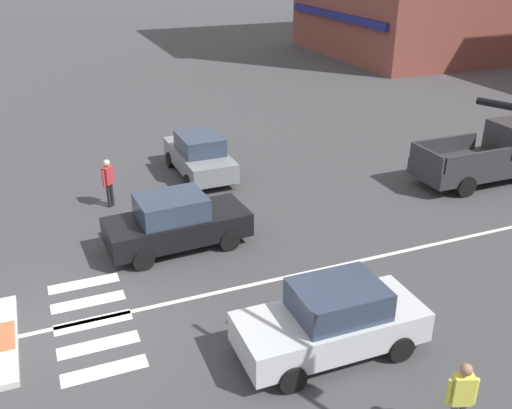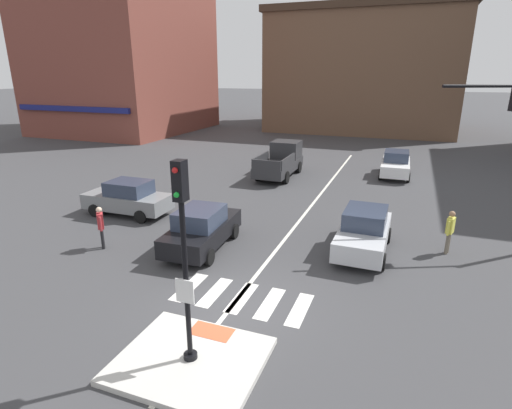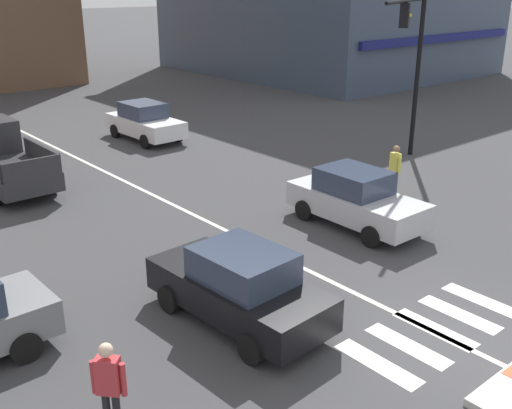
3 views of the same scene
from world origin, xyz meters
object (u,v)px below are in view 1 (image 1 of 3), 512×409
object	(u,v)px
car_black_westbound_near	(176,222)
pickup_truck_charcoal_westbound_distant	(492,155)
car_grey_cross_left	(199,155)
pedestrian_waiting_far_side	(461,395)
car_silver_eastbound_mid	(332,320)
pedestrian_at_curb_left	(108,179)

from	to	relation	value
car_black_westbound_near	pickup_truck_charcoal_westbound_distant	size ratio (longest dim) A/B	0.82
car_black_westbound_near	car_grey_cross_left	bearing A→B (deg)	156.22
car_grey_cross_left	pedestrian_waiting_far_side	xyz separation A→B (m)	(13.91, 0.57, 0.17)
pickup_truck_charcoal_westbound_distant	car_silver_eastbound_mid	bearing A→B (deg)	-57.82
pedestrian_at_curb_left	pedestrian_waiting_far_side	size ratio (longest dim) A/B	1.00
car_grey_cross_left	pedestrian_at_curb_left	bearing A→B (deg)	-66.89
car_silver_eastbound_mid	car_grey_cross_left	world-z (taller)	same
car_silver_eastbound_mid	pedestrian_waiting_far_side	distance (m)	3.12
car_silver_eastbound_mid	car_grey_cross_left	xyz separation A→B (m)	(-10.93, 0.34, 0.00)
car_black_westbound_near	pedestrian_waiting_far_side	xyz separation A→B (m)	(8.78, 2.83, 0.17)
car_grey_cross_left	pickup_truck_charcoal_westbound_distant	world-z (taller)	pickup_truck_charcoal_westbound_distant
car_silver_eastbound_mid	car_grey_cross_left	distance (m)	10.94
pickup_truck_charcoal_westbound_distant	pedestrian_waiting_far_side	bearing A→B (deg)	-44.73
car_grey_cross_left	car_black_westbound_near	bearing A→B (deg)	-23.78
car_grey_cross_left	pedestrian_at_curb_left	distance (m)	3.93
car_black_westbound_near	pedestrian_at_curb_left	world-z (taller)	pedestrian_at_curb_left
car_grey_cross_left	pickup_truck_charcoal_westbound_distant	bearing A→B (deg)	65.73
car_grey_cross_left	pedestrian_waiting_far_side	distance (m)	13.92
car_silver_eastbound_mid	pickup_truck_charcoal_westbound_distant	size ratio (longest dim) A/B	0.81
car_silver_eastbound_mid	car_grey_cross_left	size ratio (longest dim) A/B	1.00
car_black_westbound_near	car_silver_eastbound_mid	world-z (taller)	same
pedestrian_at_curb_left	pedestrian_waiting_far_side	xyz separation A→B (m)	(12.37, 4.18, 0.00)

